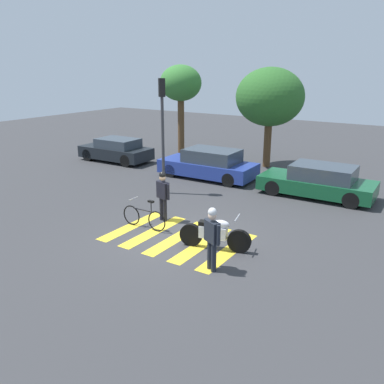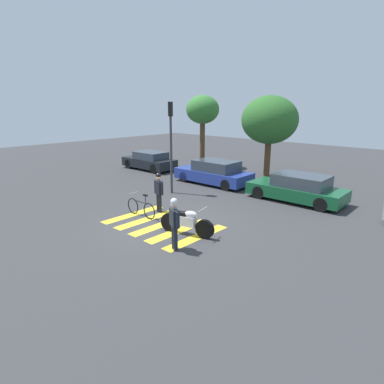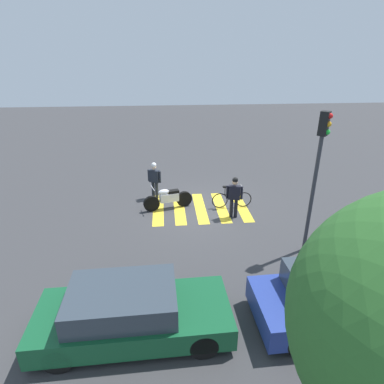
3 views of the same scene
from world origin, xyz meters
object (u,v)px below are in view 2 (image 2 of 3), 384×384
at_px(car_black_suv, 149,161).
at_px(traffic_light_pole, 171,134).
at_px(officer_on_foot, 159,190).
at_px(leaning_bicycle, 141,208).
at_px(car_green_compact, 297,188).
at_px(officer_by_motorcycle, 174,221).
at_px(police_motorcycle, 186,222).
at_px(car_blue_hatchback, 214,173).

distance_m(car_black_suv, traffic_light_pole, 7.08).
bearing_deg(officer_on_foot, traffic_light_pole, 126.70).
bearing_deg(leaning_bicycle, car_green_compact, 60.21).
xyz_separation_m(officer_by_motorcycle, car_green_compact, (0.41, 7.74, -0.35)).
relative_size(car_black_suv, car_green_compact, 0.91).
relative_size(police_motorcycle, leaning_bicycle, 1.21).
xyz_separation_m(car_black_suv, car_green_compact, (11.28, -0.27, 0.01)).
bearing_deg(car_black_suv, officer_by_motorcycle, -36.43).
height_order(officer_on_foot, traffic_light_pole, traffic_light_pole).
bearing_deg(car_blue_hatchback, car_green_compact, -0.46).
bearing_deg(leaning_bicycle, traffic_light_pole, 117.54).
bearing_deg(officer_on_foot, car_green_compact, 57.16).
distance_m(officer_by_motorcycle, car_black_suv, 13.50).
height_order(car_green_compact, traffic_light_pole, traffic_light_pole).
bearing_deg(traffic_light_pole, officer_on_foot, -53.30).
bearing_deg(car_blue_hatchback, police_motorcycle, -57.86).
height_order(police_motorcycle, officer_by_motorcycle, officer_by_motorcycle).
bearing_deg(police_motorcycle, traffic_light_pole, 141.66).
bearing_deg(car_green_compact, traffic_light_pole, -151.21).
bearing_deg(police_motorcycle, leaning_bicycle, 177.52).
height_order(leaning_bicycle, officer_by_motorcycle, officer_by_motorcycle).
height_order(officer_by_motorcycle, traffic_light_pole, traffic_light_pole).
xyz_separation_m(officer_by_motorcycle, car_blue_hatchback, (-4.75, 7.78, -0.32)).
relative_size(leaning_bicycle, car_black_suv, 0.42).
xyz_separation_m(officer_on_foot, car_black_suv, (-7.67, 5.86, -0.37)).
relative_size(car_blue_hatchback, traffic_light_pole, 0.99).
distance_m(officer_on_foot, officer_by_motorcycle, 3.85).
bearing_deg(police_motorcycle, car_green_compact, 81.42).
bearing_deg(traffic_light_pole, police_motorcycle, -38.34).
distance_m(car_green_compact, traffic_light_pole, 6.75).
relative_size(car_black_suv, traffic_light_pole, 0.89).
height_order(police_motorcycle, car_blue_hatchback, car_blue_hatchback).
xyz_separation_m(car_blue_hatchback, car_green_compact, (5.17, -0.04, -0.03)).
bearing_deg(officer_on_foot, car_black_suv, 142.63).
height_order(officer_on_foot, car_blue_hatchback, officer_on_foot).
bearing_deg(leaning_bicycle, car_blue_hatchback, 102.59).
relative_size(officer_on_foot, car_green_compact, 0.38).
bearing_deg(car_green_compact, officer_on_foot, -122.84).
bearing_deg(car_green_compact, car_black_suv, 178.61).
xyz_separation_m(leaning_bicycle, traffic_light_pole, (-1.80, 3.45, 2.70)).
relative_size(police_motorcycle, officer_on_foot, 1.20).
bearing_deg(officer_by_motorcycle, car_green_compact, 86.93).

